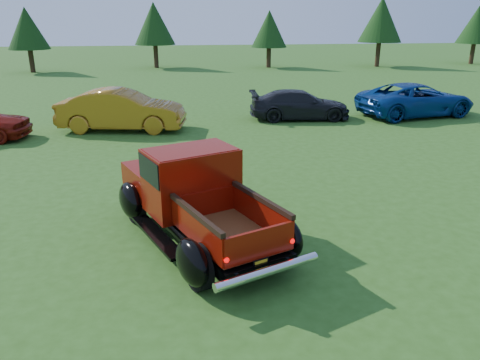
# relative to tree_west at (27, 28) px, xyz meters

# --- Properties ---
(ground) EXTENTS (120.00, 120.00, 0.00)m
(ground) POSITION_rel_tree_west_xyz_m (12.00, -29.00, -3.11)
(ground) COLOR #2A5217
(ground) RESTS_ON ground
(tree_west) EXTENTS (2.94, 2.94, 4.60)m
(tree_west) POSITION_rel_tree_west_xyz_m (0.00, 0.00, 0.00)
(tree_west) COLOR #332114
(tree_west) RESTS_ON ground
(tree_mid_left) EXTENTS (3.20, 3.20, 5.00)m
(tree_mid_left) POSITION_rel_tree_west_xyz_m (9.00, 2.00, 0.27)
(tree_mid_left) COLOR #332114
(tree_mid_left) RESTS_ON ground
(tree_mid_right) EXTENTS (2.82, 2.82, 4.40)m
(tree_mid_right) POSITION_rel_tree_west_xyz_m (18.00, 1.00, -0.14)
(tree_mid_right) COLOR #332114
(tree_mid_right) RESTS_ON ground
(tree_east) EXTENTS (3.46, 3.46, 5.40)m
(tree_east) POSITION_rel_tree_west_xyz_m (27.00, 0.50, 0.55)
(tree_east) COLOR #332114
(tree_east) RESTS_ON ground
(tree_far_east) EXTENTS (3.07, 3.07, 4.80)m
(tree_far_east) POSITION_rel_tree_west_xyz_m (36.00, 1.50, 0.14)
(tree_far_east) COLOR #332114
(tree_far_east) RESTS_ON ground
(pickup_truck) EXTENTS (3.55, 4.92, 1.72)m
(pickup_truck) POSITION_rel_tree_west_xyz_m (10.75, -28.73, -2.29)
(pickup_truck) COLOR black
(pickup_truck) RESTS_ON ground
(show_car_yellow) EXTENTS (4.75, 2.29, 1.50)m
(show_car_yellow) POSITION_rel_tree_west_xyz_m (8.50, -19.68, -2.36)
(show_car_yellow) COLOR #A36915
(show_car_yellow) RESTS_ON ground
(show_car_grey) EXTENTS (4.17, 1.93, 1.18)m
(show_car_grey) POSITION_rel_tree_west_xyz_m (15.50, -18.63, -2.52)
(show_car_grey) COLOR black
(show_car_grey) RESTS_ON ground
(show_car_blue) EXTENTS (5.28, 3.17, 1.37)m
(show_car_blue) POSITION_rel_tree_west_xyz_m (20.53, -18.63, -2.42)
(show_car_blue) COLOR navy
(show_car_blue) RESTS_ON ground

